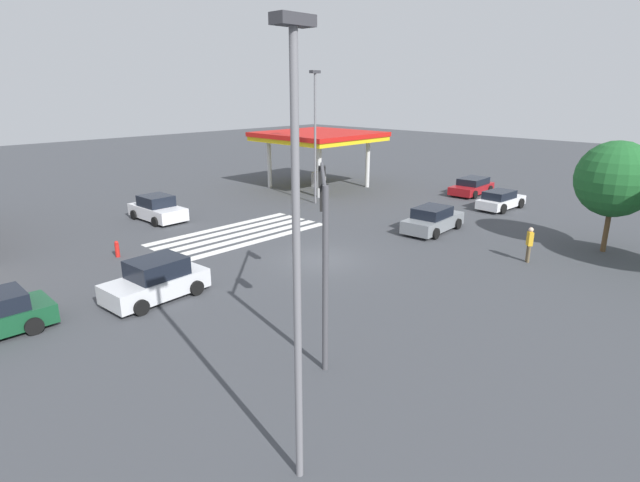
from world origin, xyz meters
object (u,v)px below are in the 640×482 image
object	(u,v)px
car_0	(157,209)
street_light_pole_b	(315,128)
traffic_signal_mast	(324,224)
car_3	(501,200)
street_light_pole_a	(296,236)
tree_corner_b	(615,179)
car_2	(433,220)
car_5	(156,280)
car_4	(472,186)
pedestrian	(529,243)
fire_hydrant	(117,249)

from	to	relation	value
car_0	street_light_pole_b	xyz separation A→B (m)	(-10.79, 3.91, 4.84)
traffic_signal_mast	street_light_pole_b	distance (m)	21.44
car_3	street_light_pole_a	size ratio (longest dim) A/B	0.45
traffic_signal_mast	tree_corner_b	size ratio (longest dim) A/B	0.98
car_2	street_light_pole_a	distance (m)	21.80
car_0	street_light_pole_a	size ratio (longest dim) A/B	0.46
car_5	traffic_signal_mast	bearing A→B (deg)	102.56
car_4	street_light_pole_b	bearing A→B (deg)	-33.66
traffic_signal_mast	pedestrian	size ratio (longest dim) A/B	3.21
traffic_signal_mast	car_0	distance (m)	19.89
car_5	pedestrian	distance (m)	17.67
traffic_signal_mast	pedestrian	distance (m)	13.41
car_0	street_light_pole_a	world-z (taller)	street_light_pole_a
car_5	pedestrian	size ratio (longest dim) A/B	2.37
car_2	pedestrian	size ratio (longest dim) A/B	2.63
car_0	pedestrian	distance (m)	22.61
car_3	fire_hydrant	bearing A→B (deg)	161.64
traffic_signal_mast	car_0	world-z (taller)	traffic_signal_mast
traffic_signal_mast	street_light_pole_a	bearing A→B (deg)	173.82
pedestrian	street_light_pole_a	bearing A→B (deg)	54.85
pedestrian	tree_corner_b	world-z (taller)	tree_corner_b
traffic_signal_mast	car_4	size ratio (longest dim) A/B	1.24
car_3	car_5	world-z (taller)	car_5
street_light_pole_a	traffic_signal_mast	bearing A→B (deg)	-141.18
car_2	tree_corner_b	bearing A→B (deg)	-74.73
car_3	car_4	xyz separation A→B (m)	(-3.40, -4.02, -0.01)
car_2	street_light_pole_b	distance (m)	11.60
car_0	car_2	bearing A→B (deg)	33.66
traffic_signal_mast	street_light_pole_b	world-z (taller)	street_light_pole_b
car_3	car_5	distance (m)	25.27
car_5	street_light_pole_b	size ratio (longest dim) A/B	0.45
street_light_pole_b	car_3	bearing A→B (deg)	125.94
car_3	street_light_pole_b	world-z (taller)	street_light_pole_b
car_4	street_light_pole_b	world-z (taller)	street_light_pole_b
fire_hydrant	car_2	bearing A→B (deg)	149.77
car_2	car_5	world-z (taller)	car_5
car_0	street_light_pole_b	world-z (taller)	street_light_pole_b
car_2	pedestrian	xyz separation A→B (m)	(1.55, 6.45, 0.30)
car_5	street_light_pole_b	distance (m)	19.51
car_5	street_light_pole_b	xyz separation A→B (m)	(-17.21, -7.82, 4.81)
street_light_pole_a	car_5	bearing A→B (deg)	-103.47
traffic_signal_mast	car_2	xyz separation A→B (m)	(-14.47, -4.72, -3.44)
car_2	street_light_pole_a	bearing A→B (deg)	-159.50
car_5	car_2	bearing A→B (deg)	166.87
street_light_pole_a	street_light_pole_b	size ratio (longest dim) A/B	1.00
car_4	tree_corner_b	distance (m)	15.52
pedestrian	street_light_pole_a	distance (m)	18.56
car_4	street_light_pole_a	distance (m)	33.93
car_3	street_light_pole_a	world-z (taller)	street_light_pole_a
traffic_signal_mast	street_light_pole_b	size ratio (longest dim) A/B	0.60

